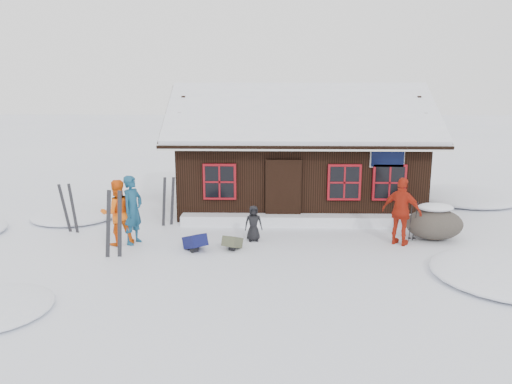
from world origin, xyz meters
TOP-DOWN VIEW (x-y plane):
  - ground at (0.00, 0.00)m, footprint 120.00×120.00m
  - mountain_hut at (1.50, 4.98)m, footprint 8.90×6.09m
  - snow_drift at (1.50, 2.25)m, footprint 7.60×0.60m
  - snow_mounds at (1.65, 1.86)m, footprint 20.60×13.20m
  - skier_teal at (-3.31, 0.34)m, footprint 0.70×0.82m
  - skier_orange_left at (-3.71, 0.23)m, footprint 1.11×1.05m
  - skier_orange_right at (4.08, 0.39)m, footprint 1.16×1.01m
  - skier_crouched at (0.01, 0.63)m, footprint 0.54×0.39m
  - boulder at (5.17, 0.92)m, footprint 1.60×1.20m
  - ski_pair_left at (-3.49, -0.80)m, footprint 0.53×0.11m
  - ski_pair_mid at (-5.50, 1.36)m, footprint 0.54×0.13m
  - ski_pair_right at (-2.70, 2.20)m, footprint 0.45×0.19m
  - ski_poles at (4.50, 0.73)m, footprint 0.21×0.10m
  - backpack_blue at (-1.52, -0.21)m, footprint 0.72×0.75m
  - backpack_olive at (-0.53, -0.13)m, footprint 0.56×0.62m

SIDE VIEW (x-z plane):
  - ground at x=0.00m, z-range 0.00..0.00m
  - snow_mounds at x=1.65m, z-range -0.24..0.24m
  - backpack_olive at x=-0.53m, z-range 0.00..0.27m
  - backpack_blue at x=-1.52m, z-range 0.00..0.33m
  - snow_drift at x=1.50m, z-range 0.00..0.35m
  - boulder at x=5.17m, z-range 0.01..0.94m
  - skier_crouched at x=0.01m, z-range 0.00..1.02m
  - ski_poles at x=4.50m, z-range -0.04..1.14m
  - ski_pair_mid at x=-5.50m, z-range -0.05..1.48m
  - ski_pair_right at x=-2.70m, z-range -0.05..1.53m
  - ski_pair_left at x=-3.49m, z-range -0.05..1.75m
  - skier_orange_left at x=-3.71m, z-range 0.00..1.82m
  - skier_orange_right at x=4.08m, z-range 0.00..1.88m
  - skier_teal at x=-3.31m, z-range 0.00..1.92m
  - mountain_hut at x=1.50m, z-range -0.63..3.79m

